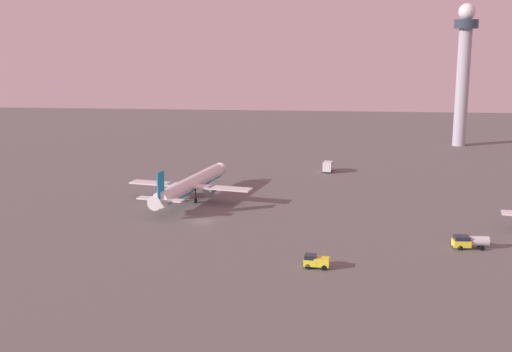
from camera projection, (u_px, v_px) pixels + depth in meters
name	position (u px, v px, depth m)	size (l,w,h in m)	color
ground_plane	(203.00, 221.00, 137.31)	(416.00, 416.00, 0.00)	#605E5B
control_tower	(464.00, 66.00, 226.28)	(8.00, 8.00, 47.99)	#A8A8B2
airplane_terminal_side	(190.00, 185.00, 154.08)	(29.51, 37.67, 9.74)	silver
fuel_truck	(469.00, 241.00, 119.59)	(6.42, 2.73, 2.35)	yellow
maintenance_van	(316.00, 261.00, 109.61)	(4.33, 2.41, 2.25)	yellow
catering_truck	(328.00, 166.00, 186.82)	(3.13, 5.93, 3.05)	white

